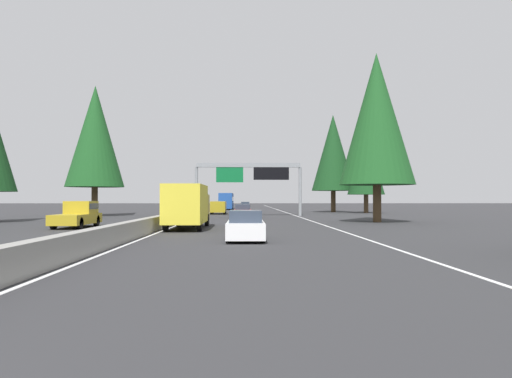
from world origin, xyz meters
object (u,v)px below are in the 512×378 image
sedan_distant_a (245,206)px  bus_distant_b (226,200)px  oncoming_near (78,214)px  conifer_right_near (377,119)px  sedan_near_center (246,226)px  box_truck_mid_left (188,205)px  sedan_mid_right (243,212)px  conifer_left_mid (95,136)px  minivan_near_right (218,207)px  conifer_right_mid (366,162)px  sign_gantry_overhead (250,174)px  conifer_right_far (333,153)px

sedan_distant_a → bus_distant_b: bearing=45.8°
oncoming_near → conifer_right_near: size_ratio=0.38×
sedan_near_center → box_truck_mid_left: 10.20m
oncoming_near → conifer_right_near: (7.00, -23.39, 8.08)m
sedan_mid_right → conifer_left_mid: 21.16m
sedan_distant_a → oncoming_near: bearing=168.0°
bus_distant_b → minivan_near_right: 29.25m
box_truck_mid_left → conifer_right_mid: size_ratio=0.71×
box_truck_mid_left → bus_distant_b: 61.57m
box_truck_mid_left → conifer_right_near: size_ratio=0.57×
bus_distant_b → conifer_left_mid: size_ratio=0.73×
bus_distant_b → box_truck_mid_left: bearing=179.8°
sign_gantry_overhead → conifer_left_mid: conifer_left_mid is taller
bus_distant_b → oncoming_near: size_ratio=2.05×
bus_distant_b → oncoming_near: 60.26m
sedan_distant_a → conifer_right_far: (-17.28, -13.42, 8.38)m
oncoming_near → conifer_left_mid: bearing=-165.5°
sedan_distant_a → conifer_left_mid: (-32.34, 18.10, 8.87)m
conifer_right_mid → sedan_distant_a: bearing=38.5°
oncoming_near → conifer_left_mid: size_ratio=0.36×
conifer_right_near → conifer_right_far: bearing=-3.6°
bus_distant_b → conifer_right_far: 27.95m
sign_gantry_overhead → sedan_near_center: sign_gantry_overhead is taller
sedan_mid_right → conifer_right_far: 27.47m
sedan_distant_a → conifer_right_far: bearing=-142.2°
conifer_right_mid → sedan_mid_right: bearing=135.3°
sedan_distant_a → minivan_near_right: minivan_near_right is taller
box_truck_mid_left → conifer_right_mid: 42.38m
sedan_distant_a → minivan_near_right: size_ratio=0.88×
conifer_right_far → conifer_left_mid: (-15.06, 31.52, 0.49)m
sedan_mid_right → conifer_right_far: (22.28, -13.71, 8.38)m
sedan_near_center → conifer_right_near: conifer_right_near is taller
sign_gantry_overhead → conifer_right_near: (-15.66, -10.90, 4.00)m
conifer_right_mid → conifer_right_far: bearing=41.0°
oncoming_near → sedan_mid_right: bearing=144.8°
sedan_mid_right → conifer_right_far: size_ratio=0.30×
sedan_near_center → conifer_left_mid: (35.02, 18.08, 8.87)m
box_truck_mid_left → sedan_distant_a: box_truck_mid_left is taller
sedan_distant_a → conifer_right_near: conifer_right_near is taller
sign_gantry_overhead → oncoming_near: 26.20m
sign_gantry_overhead → sedan_distant_a: bearing=0.9°
sign_gantry_overhead → conifer_right_far: conifer_right_far is taller
sedan_distant_a → conifer_right_mid: size_ratio=0.37×
sedan_mid_right → conifer_right_near: (-9.55, -11.73, 8.31)m
sedan_mid_right → conifer_right_mid: 25.90m
sign_gantry_overhead → sedan_near_center: 34.19m
sedan_mid_right → sedan_distant_a: same height
conifer_right_near → conifer_right_mid: bearing=-12.2°
bus_distant_b → sedan_distant_a: (-3.57, -3.67, -1.03)m
box_truck_mid_left → bus_distant_b: bearing=-0.2°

